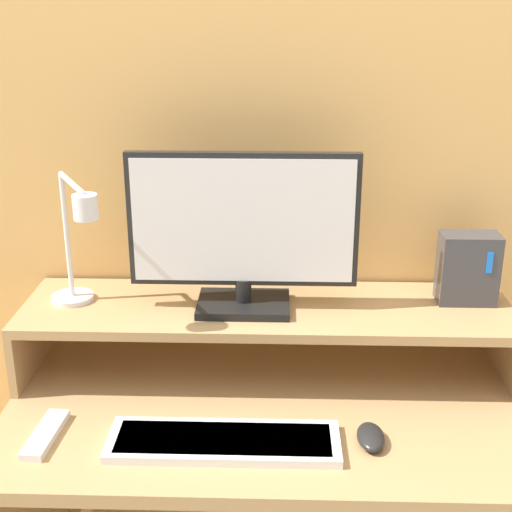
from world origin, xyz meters
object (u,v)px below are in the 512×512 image
mouse (371,437)px  remote_control (45,434)px  monitor (243,231)px  desk_lamp (77,245)px  keyboard (224,441)px  router_dock (468,268)px

mouse → remote_control: size_ratio=0.59×
remote_control → mouse: bearing=0.3°
monitor → mouse: bearing=-46.1°
desk_lamp → keyboard: desk_lamp is taller
mouse → router_dock: bearing=53.0°
keyboard → mouse: (0.29, 0.02, 0.00)m
keyboard → remote_control: keyboard is taller
desk_lamp → remote_control: 0.40m
keyboard → remote_control: 0.36m
router_dock → mouse: bearing=-127.0°
router_dock → mouse: size_ratio=1.70×
router_dock → keyboard: size_ratio=0.36×
router_dock → keyboard: (-0.54, -0.35, -0.24)m
router_dock → mouse: router_dock is taller
monitor → keyboard: size_ratio=1.11×
desk_lamp → mouse: bearing=-20.2°
desk_lamp → remote_control: bearing=-96.9°
desk_lamp → remote_control: desk_lamp is taller
remote_control → keyboard: bearing=-2.4°
monitor → desk_lamp: bearing=-172.6°
mouse → remote_control: (-0.65, -0.00, -0.01)m
desk_lamp → keyboard: size_ratio=0.67×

